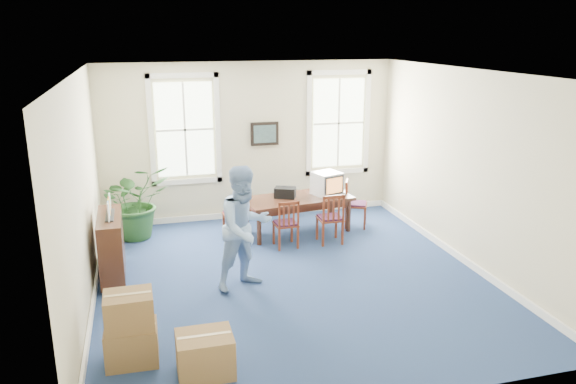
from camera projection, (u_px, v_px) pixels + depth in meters
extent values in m
plane|color=navy|center=(292.00, 278.00, 8.87)|extent=(6.50, 6.50, 0.00)
plane|color=white|center=(292.00, 72.00, 7.99)|extent=(6.50, 6.50, 0.00)
plane|color=beige|center=(250.00, 141.00, 11.45)|extent=(6.50, 0.00, 6.50)
plane|color=beige|center=(381.00, 264.00, 5.41)|extent=(6.50, 0.00, 6.50)
plane|color=beige|center=(81.00, 195.00, 7.69)|extent=(0.00, 6.50, 6.50)
plane|color=beige|center=(468.00, 169.00, 9.17)|extent=(0.00, 6.50, 6.50)
cube|color=white|center=(251.00, 213.00, 11.85)|extent=(6.00, 0.04, 0.12)
cube|color=white|center=(94.00, 297.00, 8.12)|extent=(0.04, 6.50, 0.12)
cube|color=white|center=(459.00, 256.00, 9.59)|extent=(0.04, 6.50, 0.12)
cube|color=white|center=(341.00, 193.00, 10.97)|extent=(0.25, 0.27, 0.05)
cube|color=black|center=(285.00, 192.00, 10.71)|extent=(0.46, 0.39, 0.20)
imported|color=#81A3D2|center=(245.00, 228.00, 8.35)|extent=(1.14, 1.03, 1.89)
cube|color=#432316|center=(112.00, 249.00, 8.75)|extent=(0.38, 1.25, 0.98)
imported|color=#20491D|center=(136.00, 201.00, 10.49)|extent=(1.55, 1.44, 1.40)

